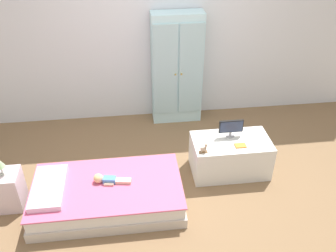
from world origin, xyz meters
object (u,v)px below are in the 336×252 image
bed (108,194)px  nightstand (8,190)px  rocking_horse_toy (204,149)px  doll (105,179)px  wardrobe (177,69)px  tv_stand (230,156)px  tv_monitor (231,127)px  book_orange (240,146)px

bed → nightstand: size_ratio=3.65×
rocking_horse_toy → doll: bearing=-171.5°
bed → doll: 0.18m
nightstand → wardrobe: wardrobe is taller
tv_stand → wardrobe: bearing=110.3°
bed → doll: bearing=105.6°
tv_monitor → wardrobe: bearing=111.7°
tv_monitor → book_orange: size_ratio=2.28×
wardrobe → tv_monitor: (0.46, -1.15, -0.21)m
tv_monitor → book_orange: tv_monitor is taller
doll → nightstand: (-1.01, 0.06, -0.09)m
doll → nightstand: size_ratio=0.92×
doll → tv_monitor: 1.51m
bed → wardrobe: 1.99m
rocking_horse_toy → tv_stand: bearing=25.9°
doll → tv_stand: (1.43, 0.34, -0.09)m
book_orange → tv_stand: bearing=120.5°
tv_stand → rocking_horse_toy: bearing=-154.1°
doll → wardrobe: wardrobe is taller
tv_stand → tv_monitor: size_ratio=3.18×
nightstand → rocking_horse_toy: rocking_horse_toy is taller
wardrobe → rocking_horse_toy: 1.45m
rocking_horse_toy → book_orange: size_ratio=0.92×
nightstand → rocking_horse_toy: (2.08, 0.10, 0.27)m
nightstand → tv_monitor: tv_monitor is taller
bed → nightstand: (-1.02, 0.11, 0.08)m
bed → nightstand: bearing=173.9°
wardrobe → bed: bearing=-120.6°
nightstand → book_orange: bearing=3.6°
doll → book_orange: book_orange is taller
bed → wardrobe: size_ratio=1.01×
bed → tv_stand: 1.47m
wardrobe → tv_stand: bearing=-69.7°
wardrobe → tv_monitor: wardrobe is taller
bed → tv_monitor: tv_monitor is taller
tv_stand → rocking_horse_toy: size_ratio=7.87×
bed → tv_stand: (1.42, 0.38, 0.08)m
bed → tv_stand: tv_stand is taller
wardrobe → tv_stand: 1.43m
rocking_horse_toy → wardrobe: bearing=93.9°
bed → rocking_horse_toy: (1.06, 0.21, 0.35)m
tv_stand → book_orange: (0.07, -0.11, 0.22)m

